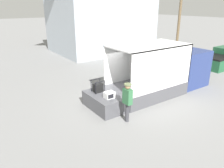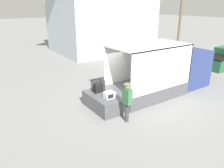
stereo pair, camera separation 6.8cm
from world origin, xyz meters
name	(u,v)px [view 1 (the left image)]	position (x,y,z in m)	size (l,w,h in m)	color
ground_plane	(116,105)	(0.00, 0.00, 0.00)	(160.00, 160.00, 0.00)	gray
box_truck	(169,74)	(3.98, 0.00, 0.96)	(6.66, 2.35, 2.95)	navy
tailgate_deck	(105,101)	(-0.71, 0.00, 0.38)	(1.42, 2.23, 0.75)	#4C4C51
microwave	(109,95)	(-0.76, -0.48, 0.91)	(0.48, 0.38, 0.30)	white
portable_generator	(98,87)	(-0.78, 0.50, 0.99)	(0.57, 0.48, 0.62)	black
worker_person	(127,99)	(-0.62, -1.68, 1.12)	(0.32, 0.44, 1.81)	#38383D
house_backdrop	(100,5)	(7.05, 12.73, 4.87)	(10.36, 7.95, 9.56)	#A8B2BC
utility_pole	(180,16)	(13.45, 7.26, 3.79)	(1.80, 0.28, 7.27)	brown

